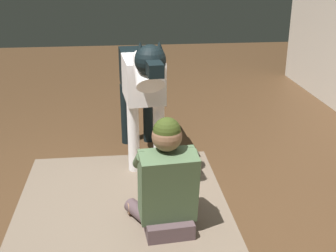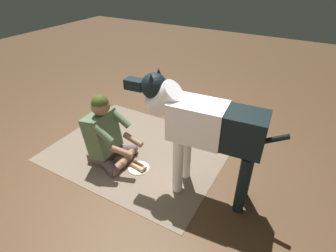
# 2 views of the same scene
# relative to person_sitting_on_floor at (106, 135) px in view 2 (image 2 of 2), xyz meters

# --- Properties ---
(ground_plane) EXTENTS (13.78, 13.78, 0.00)m
(ground_plane) POSITION_rel_person_sitting_on_floor_xyz_m (-0.17, -0.38, -0.36)
(ground_plane) COLOR #4A321E
(area_rug) EXTENTS (2.15, 1.70, 0.01)m
(area_rug) POSITION_rel_person_sitting_on_floor_xyz_m (-0.21, -0.32, -0.36)
(area_rug) COLOR #6F5E4E
(area_rug) RESTS_ON ground
(person_sitting_on_floor) EXTENTS (0.66, 0.58, 0.88)m
(person_sitting_on_floor) POSITION_rel_person_sitting_on_floor_xyz_m (0.00, 0.00, 0.00)
(person_sitting_on_floor) COLOR #523F42
(person_sitting_on_floor) RESTS_ON ground
(large_dog) EXTENTS (1.56, 0.41, 1.26)m
(large_dog) POSITION_rel_person_sitting_on_floor_xyz_m (-1.17, -0.10, 0.45)
(large_dog) COLOR white
(large_dog) RESTS_ON ground
(hot_dog_on_plate) EXTENTS (0.25, 0.25, 0.06)m
(hot_dog_on_plate) POSITION_rel_person_sitting_on_floor_xyz_m (-0.42, -0.04, -0.34)
(hot_dog_on_plate) COLOR silver
(hot_dog_on_plate) RESTS_ON ground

